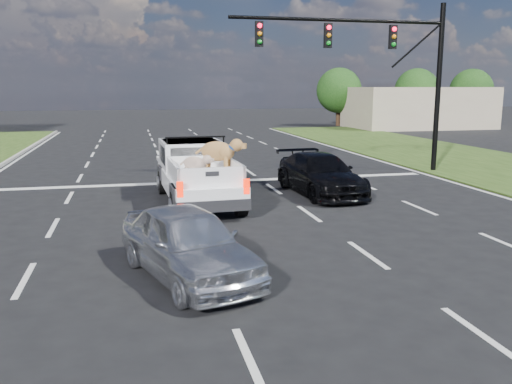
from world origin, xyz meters
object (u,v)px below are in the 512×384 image
at_px(traffic_signal, 387,59).
at_px(pickup_truck, 197,171).
at_px(silver_sedan, 188,243).
at_px(black_coupe, 320,174).

distance_m(traffic_signal, pickup_truck, 10.07).
bearing_deg(silver_sedan, traffic_signal, 31.72).
bearing_deg(silver_sedan, pickup_truck, 63.71).
xyz_separation_m(traffic_signal, silver_sedan, (-9.40, -11.04, -4.04)).
height_order(pickup_truck, black_coupe, pickup_truck).
bearing_deg(traffic_signal, pickup_truck, -153.58).
height_order(silver_sedan, black_coupe, silver_sedan).
distance_m(pickup_truck, black_coupe, 4.29).
distance_m(traffic_signal, black_coupe, 6.87).
height_order(traffic_signal, pickup_truck, traffic_signal).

